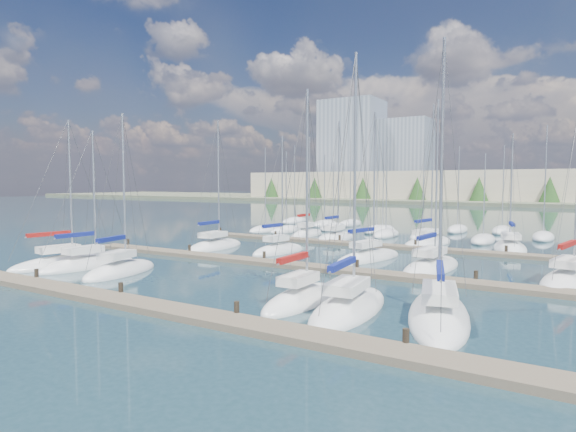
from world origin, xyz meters
The scene contains 21 objects.
ground centered at (0.00, 60.00, 0.00)m, with size 400.00×400.00×0.00m, color #223C45.
dock_near centered at (0.00, 2.01, 0.15)m, with size 44.00×1.93×1.10m.
dock_mid centered at (0.00, 16.01, 0.15)m, with size 44.00×1.93×1.10m.
dock_far centered at (0.00, 30.01, 0.15)m, with size 44.00×1.93×1.10m.
sailboat_h centered at (-12.71, 21.24, 0.18)m, with size 3.48×7.92×13.06m.
sailboat_p centered at (4.19, 34.58, 0.18)m, with size 4.40×9.35×15.04m.
sailboat_j centered at (-5.75, 21.75, 0.19)m, with size 3.16×6.73×11.25m.
sailboat_a centered at (-16.02, 7.46, 0.18)m, with size 3.68×8.46×11.81m.
sailboat_c centered at (-9.87, 7.68, 0.18)m, with size 4.06×7.38×11.90m.
sailboat_q centered at (11.85, 34.89, 0.17)m, with size 4.39×8.41×11.69m.
sailboat_k centered at (2.72, 22.22, 0.19)m, with size 4.04×8.67×12.81m.
sailboat_m centered at (17.04, 20.64, 0.17)m, with size 4.54×9.46×12.58m.
sailboat_o centered at (-5.79, 33.63, 0.19)m, with size 2.78×7.39×13.86m.
sailboat_f centered at (11.97, 7.91, 0.18)m, with size 5.16×10.17×13.82m.
sailboat_e centered at (7.87, 6.92, 0.18)m, with size 3.57×8.70×13.44m.
sailboat_l centered at (8.26, 20.64, 0.17)m, with size 3.47×8.88×13.12m.
sailboat_n centered at (-10.22, 35.03, 0.20)m, with size 2.09×6.75×12.44m.
sailboat_d centered at (5.05, 7.11, 0.19)m, with size 2.35×7.19×11.96m.
sailboat_b centered at (-13.92, 8.05, 0.18)m, with size 2.85×7.89×10.93m.
distant_boats centered at (-4.34, 43.76, 0.29)m, with size 36.93×20.75×13.30m.
shoreline centered at (-13.29, 149.77, 7.44)m, with size 400.00×60.00×38.00m.
Camera 1 is at (17.46, -14.55, 6.34)m, focal length 30.00 mm.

